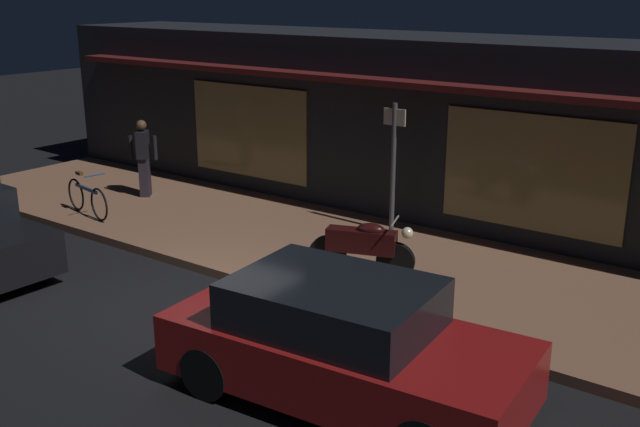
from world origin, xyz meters
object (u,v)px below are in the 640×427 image
at_px(person_photographer, 143,156).
at_px(sign_post, 393,160).
at_px(motorcycle, 363,246).
at_px(bicycle_parked, 87,198).
at_px(parked_car_across, 341,343).

relative_size(person_photographer, sign_post, 0.70).
bearing_deg(motorcycle, person_photographer, 170.03).
height_order(bicycle_parked, sign_post, sign_post).
xyz_separation_m(sign_post, parked_car_across, (2.44, -5.17, -0.81)).
xyz_separation_m(motorcycle, bicycle_parked, (-6.21, -0.53, -0.14)).
xyz_separation_m(person_photographer, parked_car_across, (8.05, -4.12, -0.32)).
distance_m(motorcycle, person_photographer, 6.50).
xyz_separation_m(person_photographer, sign_post, (5.61, 1.05, 0.48)).
height_order(person_photographer, parked_car_across, person_photographer).
relative_size(bicycle_parked, sign_post, 0.68).
bearing_deg(person_photographer, parked_car_across, -27.10).
bearing_deg(person_photographer, motorcycle, -9.97).
bearing_deg(bicycle_parked, parked_car_across, -17.40).
bearing_deg(sign_post, parked_car_across, -64.71).
xyz_separation_m(motorcycle, person_photographer, (-6.39, 1.12, 0.38)).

